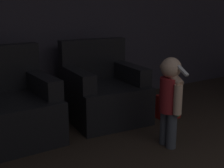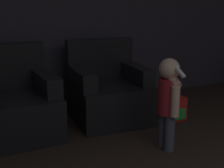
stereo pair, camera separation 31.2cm
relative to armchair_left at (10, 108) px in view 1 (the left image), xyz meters
The scene contains 5 objects.
wall_back 1.53m from the armchair_left, 37.15° to the left, with size 8.40×0.05×2.60m.
armchair_left is the anchor object (origin of this frame).
armchair_right 1.11m from the armchair_left, ahead, with size 0.92×0.94×0.93m.
person_toddler 1.61m from the armchair_left, 39.27° to the right, with size 0.19×0.34×0.87m.
toy_backpack 1.83m from the armchair_left, 13.39° to the right, with size 0.25×0.21×0.29m.
Camera 1 is at (-1.69, 0.70, 1.34)m, focal length 50.00 mm.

